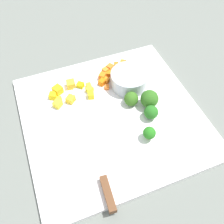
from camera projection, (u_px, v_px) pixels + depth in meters
ground_plane at (112, 117)px, 0.59m from camera, size 4.00×4.00×0.00m
cutting_board at (112, 116)px, 0.59m from camera, size 0.41×0.39×0.01m
prep_bowl at (129, 79)px, 0.62m from camera, size 0.09×0.09×0.04m
chef_knife at (97, 158)px, 0.51m from camera, size 0.04×0.33×0.02m
carrot_dice_0 at (103, 76)px, 0.65m from camera, size 0.02×0.02×0.02m
carrot_dice_1 at (105, 71)px, 0.66m from camera, size 0.02×0.02×0.02m
carrot_dice_2 at (109, 73)px, 0.66m from camera, size 0.02×0.02×0.01m
carrot_dice_3 at (106, 80)px, 0.64m from camera, size 0.02×0.02×0.01m
carrot_dice_4 at (132, 68)px, 0.67m from camera, size 0.01×0.02×0.01m
carrot_dice_5 at (110, 68)px, 0.67m from camera, size 0.02×0.02×0.02m
carrot_dice_6 at (113, 70)px, 0.66m from camera, size 0.02×0.02×0.01m
carrot_dice_7 at (126, 67)px, 0.67m from camera, size 0.01×0.02×0.01m
carrot_dice_8 at (123, 63)px, 0.68m from camera, size 0.02×0.02×0.02m
carrot_dice_9 at (117, 68)px, 0.67m from camera, size 0.02×0.02×0.01m
carrot_dice_10 at (107, 87)px, 0.63m from camera, size 0.01×0.02×0.01m
carrot_dice_11 at (102, 82)px, 0.64m from camera, size 0.02×0.02×0.01m
carrot_dice_12 at (116, 65)px, 0.68m from camera, size 0.02×0.02×0.01m
pepper_dice_0 at (71, 84)px, 0.63m from camera, size 0.02×0.02×0.02m
pepper_dice_1 at (80, 85)px, 0.63m from camera, size 0.02×0.02×0.01m
pepper_dice_2 at (53, 96)px, 0.61m from camera, size 0.02×0.02×0.02m
pepper_dice_3 at (71, 99)px, 0.60m from camera, size 0.03×0.03×0.02m
pepper_dice_4 at (91, 95)px, 0.61m from camera, size 0.02×0.02×0.02m
pepper_dice_5 at (89, 86)px, 0.63m from camera, size 0.01×0.02×0.01m
pepper_dice_6 at (90, 90)px, 0.62m from camera, size 0.02×0.02×0.01m
pepper_dice_7 at (58, 90)px, 0.62m from camera, size 0.03×0.03×0.02m
pepper_dice_8 at (58, 104)px, 0.59m from camera, size 0.03×0.02×0.02m
pepper_dice_9 at (59, 99)px, 0.60m from camera, size 0.01×0.01×0.01m
broccoli_floret_0 at (151, 112)px, 0.56m from camera, size 0.03×0.03×0.04m
broccoli_floret_1 at (149, 133)px, 0.53m from camera, size 0.03×0.03×0.04m
broccoli_floret_2 at (131, 99)px, 0.59m from camera, size 0.03×0.03×0.03m
broccoli_floret_3 at (149, 99)px, 0.58m from camera, size 0.04×0.04×0.05m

